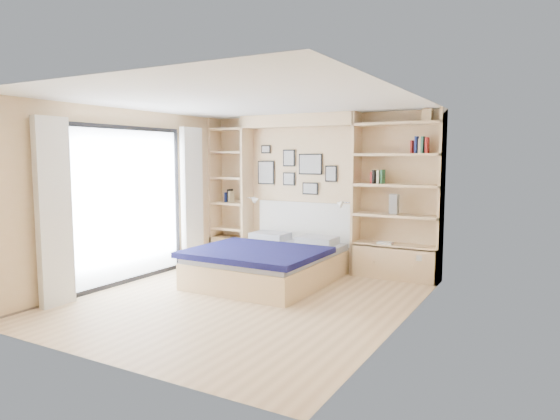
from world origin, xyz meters
The scene contains 8 objects.
ground centered at (0.00, 0.00, 0.00)m, with size 4.50×4.50×0.00m, color beige.
room_shell centered at (-0.39, 1.52, 1.08)m, with size 4.50×4.50×4.50m.
bed centered at (-0.22, 1.02, 0.28)m, with size 1.79×2.34×1.07m.
photo_gallery centered at (-0.45, 2.22, 1.60)m, with size 1.48×0.02×0.82m.
reading_lamps centered at (-0.30, 2.00, 1.10)m, with size 1.92×0.12×0.15m.
shelf_decor centered at (1.10, 2.07, 1.69)m, with size 3.58×0.23×2.03m.
deck centered at (-3.60, 0.00, 0.00)m, with size 3.20×4.00×0.05m, color brown.
deck_chair centered at (-3.08, -0.16, 0.37)m, with size 0.52×0.80×0.77m.
Camera 1 is at (3.43, -5.18, 1.81)m, focal length 32.00 mm.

